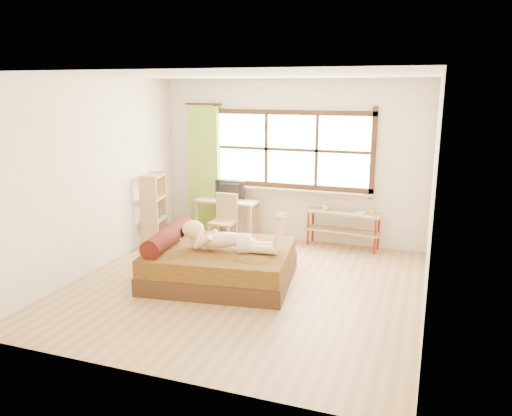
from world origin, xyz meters
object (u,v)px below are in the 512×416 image
at_px(desk, 228,205).
at_px(bookshelf, 154,209).
at_px(bed, 217,263).
at_px(woman, 229,230).
at_px(chair, 225,217).
at_px(pipe_shelf, 344,221).
at_px(kitten, 176,233).

xyz_separation_m(desk, bookshelf, (-1.04, -0.69, 0.00)).
bearing_deg(bed, woman, -20.19).
height_order(bed, chair, chair).
bearing_deg(bed, desk, 100.92).
xyz_separation_m(bed, chair, (-0.53, 1.52, 0.22)).
bearing_deg(bookshelf, woman, -45.19).
xyz_separation_m(bed, desk, (-0.63, 1.89, 0.34)).
bearing_deg(bed, chair, 101.66).
bearing_deg(pipe_shelf, woman, -113.83).
height_order(chair, pipe_shelf, chair).
xyz_separation_m(bed, pipe_shelf, (1.36, 2.01, 0.19)).
bearing_deg(woman, chair, 107.36).
xyz_separation_m(woman, kitten, (-0.87, 0.15, -0.17)).
height_order(bed, desk, bed).
height_order(woman, pipe_shelf, woman).
bearing_deg(bed, pipe_shelf, 48.30).
height_order(woman, chair, woman).
height_order(bed, kitten, bed).
distance_m(chair, bookshelf, 1.19).
distance_m(kitten, desk, 1.78).
height_order(bed, woman, woman).
height_order(woman, bookshelf, bookshelf).
bearing_deg(woman, bed, 159.81).
distance_m(woman, bookshelf, 2.25).
relative_size(woman, kitten, 4.67).
distance_m(woman, kitten, 0.90).
height_order(kitten, chair, chair).
relative_size(bed, bookshelf, 1.76).
xyz_separation_m(kitten, desk, (0.04, 1.78, 0.01)).
distance_m(desk, chair, 0.40).
relative_size(woman, desk, 1.19).
distance_m(woman, desk, 2.11).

